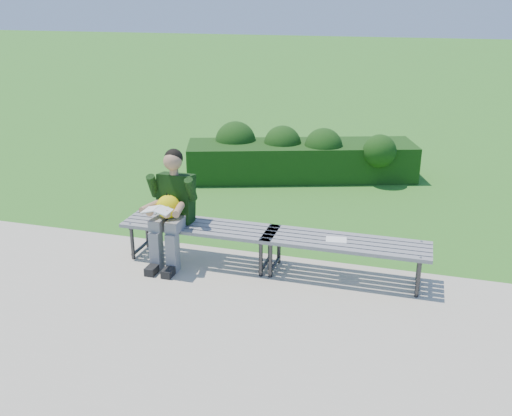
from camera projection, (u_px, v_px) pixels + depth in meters
The scene contains 7 objects.
ground at pixel (248, 253), 6.92m from camera, with size 80.00×80.00×0.00m.
walkway at pixel (194, 327), 5.35m from camera, with size 30.00×3.50×0.02m.
hedge at pixel (298, 156), 9.67m from camera, with size 3.92×2.11×0.92m.
bench_left at pixel (200, 229), 6.55m from camera, with size 1.80×0.50×0.46m.
bench_right at pixel (345, 246), 6.11m from camera, with size 1.80×0.50×0.46m.
seated_boy at pixel (171, 205), 6.44m from camera, with size 0.56×0.76×1.31m.
paper_sheet at pixel (336, 240), 6.12m from camera, with size 0.24×0.19×0.01m.
Camera 1 is at (1.86, -6.02, 2.93)m, focal length 40.00 mm.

